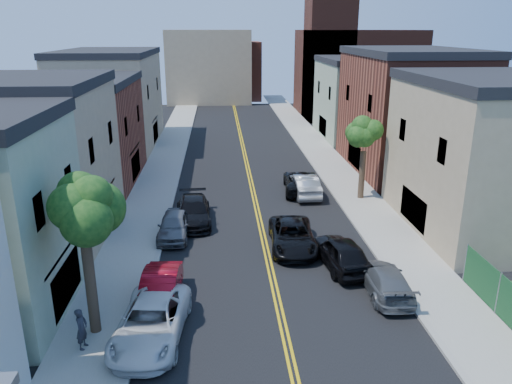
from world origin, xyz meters
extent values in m
cube|color=gray|center=(-7.90, 40.00, 0.07)|extent=(3.20, 100.00, 0.15)
cube|color=gray|center=(7.90, 40.00, 0.07)|extent=(3.20, 100.00, 0.15)
cube|color=gray|center=(-6.15, 40.00, 0.07)|extent=(0.30, 100.00, 0.15)
cube|color=gray|center=(6.15, 40.00, 0.07)|extent=(0.30, 100.00, 0.15)
cube|color=#998466|center=(-14.00, 25.00, 4.50)|extent=(9.00, 10.00, 9.00)
cube|color=brown|center=(-14.00, 36.00, 4.00)|extent=(9.00, 12.00, 8.00)
cube|color=#998466|center=(-14.00, 50.00, 4.75)|extent=(9.00, 16.00, 9.50)
cube|color=#998466|center=(14.00, 24.00, 4.50)|extent=(9.00, 12.00, 9.00)
cube|color=brown|center=(14.00, 38.00, 5.00)|extent=(9.00, 14.00, 10.00)
cube|color=gray|center=(14.00, 52.00, 4.25)|extent=(9.00, 12.00, 8.50)
cube|color=#4C2319|center=(17.50, 68.00, 6.00)|extent=(16.00, 14.00, 12.00)
cube|color=#4C2319|center=(12.50, 64.00, 11.00)|extent=(6.00, 6.00, 22.00)
cube|color=#998466|center=(-4.00, 82.00, 6.00)|extent=(14.00, 8.00, 12.00)
cube|color=brown|center=(0.00, 86.00, 5.00)|extent=(10.00, 8.00, 10.00)
cylinder|color=#372C1B|center=(-7.90, 14.00, 2.13)|extent=(0.44, 0.44, 3.96)
sphere|color=#0E3610|center=(-7.90, 14.00, 6.45)|extent=(5.20, 5.20, 5.20)
sphere|color=#0E3610|center=(-7.38, 13.61, 7.49)|extent=(3.90, 3.90, 3.90)
sphere|color=#0E3610|center=(-8.42, 14.52, 5.93)|extent=(3.64, 3.64, 3.64)
cylinder|color=#372C1B|center=(7.90, 30.00, 1.91)|extent=(0.44, 0.44, 3.52)
sphere|color=#0E3610|center=(7.90, 30.00, 5.65)|extent=(4.40, 4.40, 4.40)
sphere|color=#0E3610|center=(8.34, 29.67, 6.53)|extent=(3.30, 3.30, 3.30)
sphere|color=#0E3610|center=(7.46, 30.44, 5.21)|extent=(3.08, 3.08, 3.08)
imported|color=#AB0B1A|center=(-5.44, 16.09, 0.77)|extent=(1.85, 4.75, 1.54)
imported|color=silver|center=(-5.50, 13.43, 0.79)|extent=(3.15, 5.89, 1.57)
imported|color=#56585E|center=(-5.43, 23.97, 0.77)|extent=(1.97, 4.59, 1.54)
imported|color=black|center=(-4.35, 26.26, 0.79)|extent=(2.51, 5.54, 1.57)
imported|color=#515458|center=(5.25, 16.33, 0.69)|extent=(2.09, 4.80, 1.37)
imported|color=black|center=(3.80, 19.23, 0.85)|extent=(2.66, 5.20, 1.70)
imported|color=#9A9DA1|center=(3.85, 31.29, 0.83)|extent=(1.92, 5.11, 1.67)
imported|color=black|center=(3.80, 32.20, 0.80)|extent=(3.14, 5.97, 1.60)
imported|color=black|center=(1.55, 21.79, 0.76)|extent=(2.75, 5.57, 1.52)
imported|color=#27272F|center=(-8.11, 12.84, 1.01)|extent=(0.52, 0.69, 1.72)
camera|label=1|loc=(-2.56, -4.27, 12.17)|focal=34.64mm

